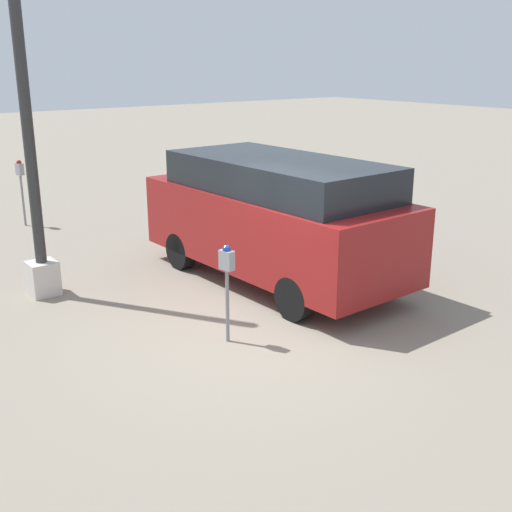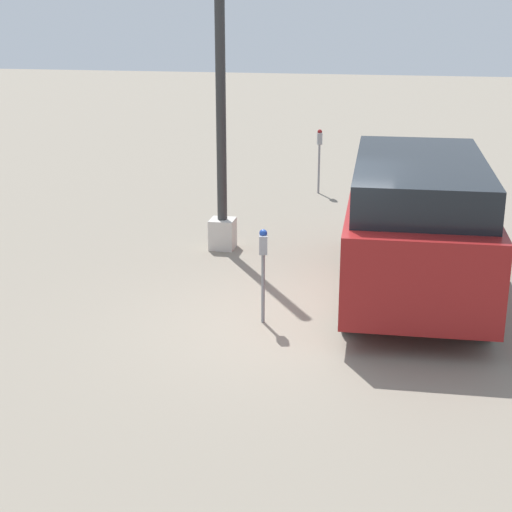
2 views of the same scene
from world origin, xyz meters
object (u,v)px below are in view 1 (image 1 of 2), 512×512
parked_van (275,215)px  parking_meter_far (21,178)px  lamp_post (32,168)px  parking_meter_near (227,271)px

parked_van → parking_meter_far: bearing=17.2°
lamp_post → parked_van: size_ratio=1.18×
parking_meter_far → parked_van: size_ratio=0.30×
parking_meter_near → lamp_post: bearing=11.2°
parked_van → lamp_post: bearing=61.5°
lamp_post → parking_meter_far: bearing=-14.7°
parking_meter_near → parked_van: size_ratio=0.27×
parking_meter_near → parking_meter_far: 7.95m
parking_meter_far → parked_van: 6.74m
parking_meter_near → parked_van: bearing=-63.9°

